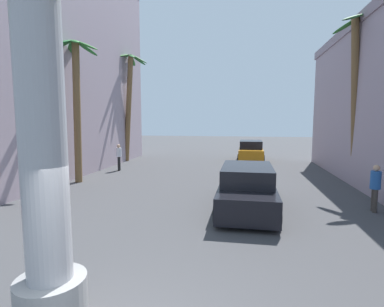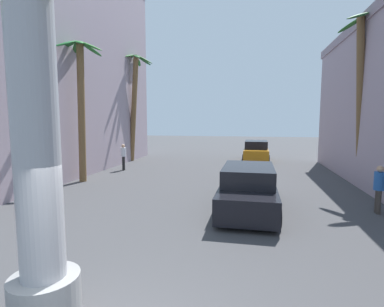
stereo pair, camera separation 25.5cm
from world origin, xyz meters
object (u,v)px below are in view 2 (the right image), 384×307
at_px(palm_tree_far_left, 134,96).
at_px(pedestrian_mid_right, 379,186).
at_px(neon_sign_pole, 29,4).
at_px(palm_tree_mid_left, 81,95).
at_px(car_lead, 248,189).
at_px(car_far, 256,151).
at_px(pedestrian_far_left, 123,155).
at_px(palm_tree_mid_right, 364,82).

relative_size(palm_tree_far_left, pedestrian_mid_right, 4.96).
distance_m(neon_sign_pole, pedestrian_mid_right, 10.99).
distance_m(neon_sign_pole, palm_tree_mid_left, 11.33).
bearing_deg(car_lead, neon_sign_pole, -115.21).
bearing_deg(palm_tree_far_left, car_lead, -52.06).
xyz_separation_m(palm_tree_mid_left, pedestrian_mid_right, (12.82, -2.99, -3.47)).
bearing_deg(car_far, pedestrian_far_left, -143.24).
distance_m(palm_tree_far_left, palm_tree_mid_right, 15.40).
height_order(palm_tree_mid_left, palm_tree_mid_right, palm_tree_mid_right).
xyz_separation_m(palm_tree_mid_right, pedestrian_far_left, (-12.96, 2.15, -3.98)).
xyz_separation_m(car_far, palm_tree_mid_right, (4.65, -8.36, 4.22)).
bearing_deg(car_lead, car_far, 87.87).
distance_m(neon_sign_pole, car_lead, 8.45).
height_order(car_far, palm_tree_mid_right, palm_tree_mid_right).
bearing_deg(pedestrian_far_left, palm_tree_mid_right, -9.44).
relative_size(palm_tree_mid_left, pedestrian_mid_right, 4.33).
relative_size(car_lead, pedestrian_far_left, 3.06).
bearing_deg(palm_tree_far_left, car_far, 11.08).
height_order(car_far, palm_tree_mid_left, palm_tree_mid_left).
bearing_deg(palm_tree_far_left, pedestrian_far_left, -77.51).
xyz_separation_m(car_far, pedestrian_mid_right, (3.88, -12.77, 0.23)).
relative_size(neon_sign_pole, car_far, 2.37).
xyz_separation_m(palm_tree_far_left, pedestrian_far_left, (0.97, -4.39, -4.06)).
xyz_separation_m(neon_sign_pole, palm_tree_mid_left, (-5.31, 10.00, -0.43)).
distance_m(neon_sign_pole, palm_tree_mid_right, 14.11).
xyz_separation_m(car_lead, car_far, (0.49, 13.10, -0.00)).
height_order(palm_tree_mid_right, pedestrian_mid_right, palm_tree_mid_right).
bearing_deg(neon_sign_pole, palm_tree_far_left, 107.47).
bearing_deg(pedestrian_far_left, car_lead, -41.38).
relative_size(palm_tree_mid_right, pedestrian_mid_right, 4.88).
distance_m(car_far, palm_tree_far_left, 10.39).
bearing_deg(palm_tree_far_left, pedestrian_mid_right, -39.76).
bearing_deg(car_lead, palm_tree_mid_right, 42.70).
relative_size(palm_tree_far_left, palm_tree_mid_right, 1.02).
height_order(neon_sign_pole, car_lead, neon_sign_pole).
relative_size(car_lead, pedestrian_mid_right, 3.07).
height_order(car_far, pedestrian_far_left, pedestrian_far_left).
relative_size(car_far, palm_tree_mid_left, 0.61).
bearing_deg(palm_tree_mid_right, neon_sign_pole, -125.95).
xyz_separation_m(neon_sign_pole, car_lead, (3.14, 6.68, -4.12)).
xyz_separation_m(neon_sign_pole, car_far, (3.63, 19.78, -4.12)).
height_order(palm_tree_far_left, pedestrian_mid_right, palm_tree_far_left).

